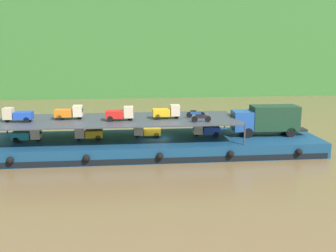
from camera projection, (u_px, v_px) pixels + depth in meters
ground_plane at (156, 152)px, 41.27m from camera, size 400.00×400.00×0.00m
hillside_far_bank at (137, 19)px, 93.80m from camera, size 137.78×35.21×29.10m
cargo_barge at (156, 145)px, 41.10m from camera, size 33.11×9.07×1.50m
covered_lorry at (267, 119)px, 41.82m from camera, size 7.91×2.48×3.10m
cargo_rack at (118, 120)px, 40.18m from camera, size 23.91×7.75×2.00m
mini_truck_lower_stern at (27, 135)px, 39.29m from camera, size 2.76×1.24×1.38m
mini_truck_lower_aft at (88, 133)px, 39.93m from camera, size 2.79×1.28×1.38m
mini_truck_lower_mid at (147, 131)px, 41.08m from camera, size 2.79×1.29×1.38m
mini_truck_lower_fore at (206, 130)px, 41.54m from camera, size 2.77×1.26×1.38m
mini_truck_upper_stern at (17, 115)px, 38.74m from camera, size 2.78×1.27×1.38m
mini_truck_upper_mid at (69, 112)px, 40.07m from camera, size 2.76×1.24×1.38m
mini_truck_upper_fore at (120, 114)px, 39.41m from camera, size 2.74×1.20×1.38m
mini_truck_upper_bow at (167, 112)px, 40.41m from camera, size 2.75×1.22×1.38m
motorcycle_upper_port at (201, 118)px, 38.64m from camera, size 1.90×0.55×0.87m
motorcycle_upper_centre at (195, 114)px, 40.89m from camera, size 1.89×0.55×0.87m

